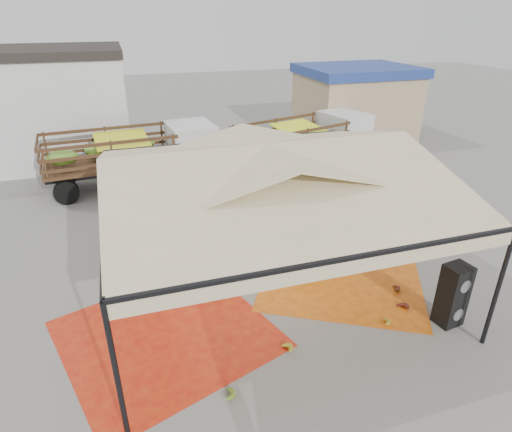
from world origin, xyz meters
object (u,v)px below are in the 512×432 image
object	(u,v)px
banana_heap	(255,235)
truck_left	(139,151)
vendor	(227,191)
speaker_stack	(453,295)
truck_right	(309,138)

from	to	relation	value
banana_heap	truck_left	world-z (taller)	truck_left
vendor	speaker_stack	bearing A→B (deg)	121.20
vendor	truck_right	distance (m)	6.51
speaker_stack	vendor	xyz separation A→B (m)	(-3.63, 7.77, 0.09)
truck_left	truck_right	world-z (taller)	truck_left
banana_heap	truck_left	size ratio (longest dim) A/B	0.77
vendor	truck_right	world-z (taller)	truck_right
banana_heap	truck_right	world-z (taller)	truck_right
speaker_stack	truck_left	size ratio (longest dim) A/B	0.22
speaker_stack	truck_left	xyz separation A→B (m)	(-6.48, 11.93, 0.70)
banana_heap	speaker_stack	xyz separation A→B (m)	(3.49, -4.73, 0.21)
banana_heap	truck_left	distance (m)	7.85
truck_right	vendor	bearing A→B (deg)	-158.12
speaker_stack	vendor	world-z (taller)	vendor
truck_left	vendor	bearing A→B (deg)	-60.81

